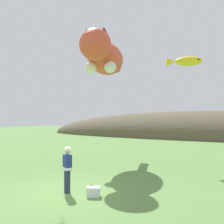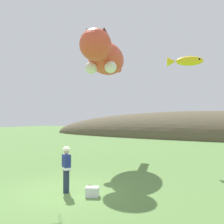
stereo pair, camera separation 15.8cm
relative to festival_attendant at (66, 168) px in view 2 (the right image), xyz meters
name	(u,v)px [view 2 (the right image)]	position (x,y,z in m)	size (l,w,h in m)	color
ground_plane	(61,193)	(-0.16, -0.10, -0.95)	(120.00, 120.00, 0.00)	#5B8442
distant_hill_ridge	(214,138)	(1.42, 30.81, -0.95)	(55.65, 14.15, 7.86)	brown
festival_attendant	(66,168)	(0.00, 0.00, 0.00)	(0.49, 0.44, 1.77)	#232D47
kite_spool	(90,188)	(0.73, 0.58, -0.83)	(0.13, 0.26, 0.26)	olive
picnic_cooler	(92,192)	(1.17, 0.07, -0.77)	(0.58, 0.51, 0.36)	white
kite_giant_cat	(104,57)	(-2.04, 6.19, 5.92)	(3.44, 7.76, 2.43)	#E04C33
kite_fish_windsock	(185,61)	(2.58, 8.73, 5.65)	(2.36, 1.38, 0.71)	yellow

